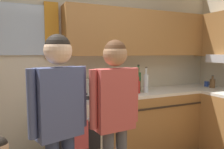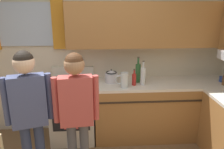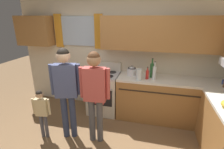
% 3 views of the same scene
% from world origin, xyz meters
% --- Properties ---
extents(back_wall_unit, '(4.60, 0.42, 2.60)m').
position_xyz_m(back_wall_unit, '(0.11, 1.82, 1.47)').
color(back_wall_unit, beige).
rests_on(back_wall_unit, ground).
extents(kitchen_counter_run, '(2.16, 1.78, 0.90)m').
position_xyz_m(kitchen_counter_run, '(1.49, 1.23, 0.45)').
color(kitchen_counter_run, '#9E6B38').
rests_on(kitchen_counter_run, ground).
extents(stove_oven, '(0.65, 0.67, 1.10)m').
position_xyz_m(stove_oven, '(-0.20, 1.54, 0.47)').
color(stove_oven, beige).
rests_on(stove_oven, ground).
extents(bottle_sauce_red, '(0.06, 0.06, 0.25)m').
position_xyz_m(bottle_sauce_red, '(0.72, 1.45, 0.99)').
color(bottle_sauce_red, red).
rests_on(bottle_sauce_red, kitchen_counter_run).
extents(bottle_tall_clear, '(0.07, 0.07, 0.37)m').
position_xyz_m(bottle_tall_clear, '(0.85, 1.45, 1.04)').
color(bottle_tall_clear, silver).
rests_on(bottle_tall_clear, kitchen_counter_run).
extents(bottle_wine_green, '(0.08, 0.08, 0.39)m').
position_xyz_m(bottle_wine_green, '(0.80, 1.58, 1.05)').
color(bottle_wine_green, '#2D6633').
rests_on(bottle_wine_green, kitchen_counter_run).
extents(mug_cobalt_blue, '(0.11, 0.07, 0.08)m').
position_xyz_m(mug_cobalt_blue, '(2.10, 1.50, 0.94)').
color(mug_cobalt_blue, '#2D479E').
rests_on(mug_cobalt_blue, kitchen_counter_run).
extents(stovetop_kettle, '(0.27, 0.20, 0.21)m').
position_xyz_m(stovetop_kettle, '(0.40, 1.60, 1.00)').
color(stovetop_kettle, silver).
rests_on(stovetop_kettle, kitchen_counter_run).
extents(water_pitcher, '(0.19, 0.11, 0.22)m').
position_xyz_m(water_pitcher, '(0.56, 1.36, 1.01)').
color(water_pitcher, silver).
rests_on(water_pitcher, kitchen_counter_run).
extents(adult_holding_child, '(0.49, 0.25, 1.62)m').
position_xyz_m(adult_holding_child, '(-0.55, 0.55, 1.02)').
color(adult_holding_child, '#2D3856').
rests_on(adult_holding_child, ground).
extents(adult_in_plaid, '(0.49, 0.21, 1.58)m').
position_xyz_m(adult_in_plaid, '(-0.05, 0.56, 1.00)').
color(adult_in_plaid, '#4C4C51').
rests_on(adult_in_plaid, ground).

